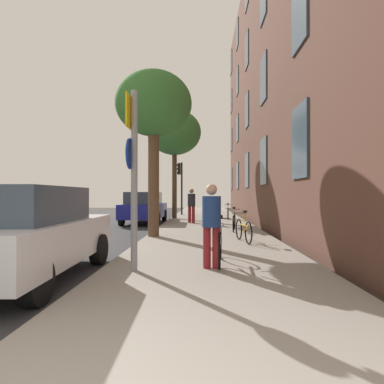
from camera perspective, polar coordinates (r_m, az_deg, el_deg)
ground_plane at (r=16.89m, az=-9.43°, el=-5.57°), size 41.80×41.80×0.00m
road_asphalt at (r=17.42m, az=-16.25°, el=-5.38°), size 7.00×38.00×0.01m
sidewalk at (r=16.56m, az=2.59°, el=-5.47°), size 4.20×38.00×0.12m
building_facade at (r=17.27m, az=11.76°, el=19.31°), size 0.56×27.00×14.66m
sign_post at (r=6.00m, az=-10.33°, el=4.57°), size 0.16×0.60×3.26m
traffic_light at (r=22.60m, az=-2.07°, el=2.33°), size 0.43×0.24×3.64m
tree_near at (r=11.22m, az=-6.75°, el=14.72°), size 2.53×2.53×5.48m
tree_far at (r=19.30m, az=-3.09°, el=10.31°), size 3.10×3.10×6.35m
bicycle_0 at (r=6.58m, az=4.94°, el=-9.15°), size 0.42×1.71×0.97m
bicycle_1 at (r=9.62m, az=9.03°, el=-6.53°), size 0.44×1.60×0.92m
bicycle_2 at (r=12.59m, az=7.40°, el=-5.14°), size 0.42×1.62×0.91m
bicycle_3 at (r=15.53m, az=3.46°, el=-4.22°), size 0.42×1.65×0.94m
bicycle_4 at (r=18.58m, az=6.34°, el=-3.66°), size 0.42×1.60×0.91m
pedestrian_0 at (r=6.10m, az=3.45°, el=-4.92°), size 0.49×0.49×1.57m
pedestrian_1 at (r=15.89m, az=-0.09°, el=-2.00°), size 0.44×0.44×1.67m
car_0 at (r=6.29m, az=-26.94°, el=-6.36°), size 1.89×4.10×1.62m
car_1 at (r=17.17m, az=-8.34°, el=-2.66°), size 1.95×4.50×1.62m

